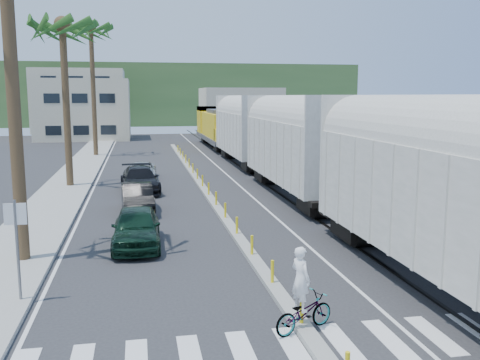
{
  "coord_description": "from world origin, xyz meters",
  "views": [
    {
      "loc": [
        -3.91,
        -13.24,
        5.81
      ],
      "look_at": [
        0.61,
        10.47,
        2.0
      ],
      "focal_mm": 40.0,
      "sensor_mm": 36.0,
      "label": 1
    }
  ],
  "objects_px": {
    "street_sign": "(17,236)",
    "car_lead": "(136,227)",
    "car_second": "(137,198)",
    "cyclist": "(303,305)"
  },
  "relations": [
    {
      "from": "car_second",
      "to": "cyclist",
      "type": "xyz_separation_m",
      "value": [
        4.04,
        -14.92,
        -0.03
      ]
    },
    {
      "from": "street_sign",
      "to": "car_lead",
      "type": "distance_m",
      "value": 6.34
    },
    {
      "from": "car_lead",
      "to": "cyclist",
      "type": "bearing_deg",
      "value": -63.17
    },
    {
      "from": "street_sign",
      "to": "car_second",
      "type": "bearing_deg",
      "value": 74.6
    },
    {
      "from": "car_lead",
      "to": "car_second",
      "type": "distance_m",
      "value": 6.44
    },
    {
      "from": "street_sign",
      "to": "cyclist",
      "type": "height_order",
      "value": "street_sign"
    },
    {
      "from": "street_sign",
      "to": "car_lead",
      "type": "bearing_deg",
      "value": 58.97
    },
    {
      "from": "street_sign",
      "to": "cyclist",
      "type": "bearing_deg",
      "value": -23.37
    },
    {
      "from": "car_lead",
      "to": "cyclist",
      "type": "relative_size",
      "value": 2.02
    },
    {
      "from": "street_sign",
      "to": "car_second",
      "type": "relative_size",
      "value": 0.69
    }
  ]
}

